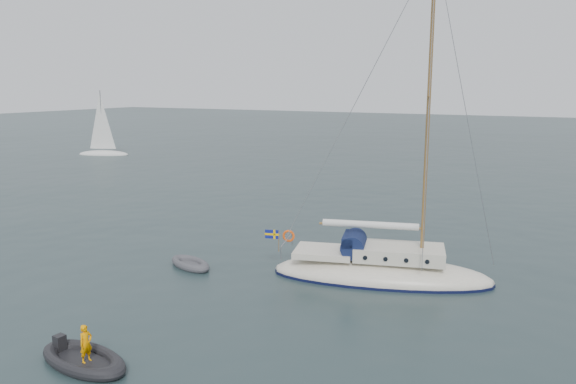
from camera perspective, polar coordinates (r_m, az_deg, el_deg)
The scene contains 5 objects.
ground at distance 25.95m, azimuth 2.86°, elevation -9.30°, with size 300.00×300.00×0.00m, color black.
sailboat at distance 26.51m, azimuth 9.49°, elevation -6.38°, with size 10.67×3.19×15.20m.
dinghy at distance 28.53m, azimuth -9.90°, elevation -7.19°, with size 2.78×1.25×0.40m.
rib at distance 20.06m, azimuth -20.10°, elevation -15.60°, with size 3.66×1.66×1.44m.
distant_yacht_a at distance 75.82m, azimuth -18.40°, elevation 6.38°, with size 6.56×3.50×8.69m.
Camera 1 is at (10.12, -22.15, 8.95)m, focal length 35.00 mm.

